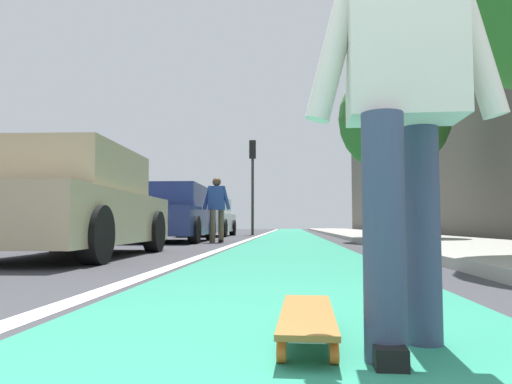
# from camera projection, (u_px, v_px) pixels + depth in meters

# --- Properties ---
(ground_plane) EXTENTS (80.00, 80.00, 0.00)m
(ground_plane) POSITION_uv_depth(u_px,v_px,m) (289.00, 245.00, 10.85)
(ground_plane) COLOR #38383D
(bike_lane_paint) EXTENTS (56.00, 2.17, 0.00)m
(bike_lane_paint) POSITION_uv_depth(u_px,v_px,m) (290.00, 233.00, 24.78)
(bike_lane_paint) COLOR #288466
(bike_lane_paint) RESTS_ON ground
(lane_stripe_white) EXTENTS (52.00, 0.16, 0.01)m
(lane_stripe_white) POSITION_uv_depth(u_px,v_px,m) (261.00, 235.00, 20.89)
(lane_stripe_white) COLOR silver
(lane_stripe_white) RESTS_ON ground
(sidewalk_curb) EXTENTS (52.00, 3.20, 0.12)m
(sidewalk_curb) POSITION_uv_depth(u_px,v_px,m) (374.00, 235.00, 18.58)
(sidewalk_curb) COLOR #9E9B93
(sidewalk_curb) RESTS_ON ground
(building_facade) EXTENTS (40.00, 1.20, 10.97)m
(building_facade) POSITION_uv_depth(u_px,v_px,m) (418.00, 117.00, 22.73)
(building_facade) COLOR #5B544B
(building_facade) RESTS_ON ground
(skateboard) EXTENTS (0.85, 0.23, 0.11)m
(skateboard) POSITION_uv_depth(u_px,v_px,m) (307.00, 317.00, 1.86)
(skateboard) COLOR orange
(skateboard) RESTS_ON ground
(skater_person) EXTENTS (0.46, 0.72, 1.64)m
(skater_person) POSITION_uv_depth(u_px,v_px,m) (403.00, 88.00, 1.75)
(skater_person) COLOR #384260
(skater_person) RESTS_ON ground
(parked_car_near) EXTENTS (4.16, 1.92, 1.49)m
(parked_car_near) POSITION_uv_depth(u_px,v_px,m) (73.00, 205.00, 6.71)
(parked_car_near) COLOR tan
(parked_car_near) RESTS_ON ground
(parked_car_mid) EXTENTS (4.12, 2.07, 1.49)m
(parked_car_mid) POSITION_uv_depth(u_px,v_px,m) (169.00, 214.00, 12.74)
(parked_car_mid) COLOR navy
(parked_car_mid) RESTS_ON ground
(parked_car_far) EXTENTS (4.42, 1.86, 1.48)m
(parked_car_far) POSITION_uv_depth(u_px,v_px,m) (208.00, 218.00, 18.97)
(parked_car_far) COLOR silver
(parked_car_far) RESTS_ON ground
(traffic_light) EXTENTS (0.33, 0.28, 4.18)m
(traffic_light) POSITION_uv_depth(u_px,v_px,m) (253.00, 169.00, 21.39)
(traffic_light) COLOR #2D2D2D
(traffic_light) RESTS_ON ground
(street_tree_mid) EXTENTS (2.98, 2.98, 4.81)m
(street_tree_mid) POSITION_uv_depth(u_px,v_px,m) (394.00, 119.00, 13.14)
(street_tree_mid) COLOR brown
(street_tree_mid) RESTS_ON ground
(pedestrian_distant) EXTENTS (0.46, 0.72, 1.64)m
(pedestrian_distant) POSITION_uv_depth(u_px,v_px,m) (217.00, 205.00, 12.23)
(pedestrian_distant) COLOR brown
(pedestrian_distant) RESTS_ON ground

